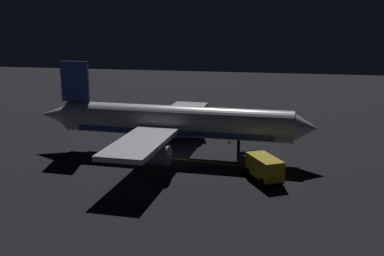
{
  "coord_description": "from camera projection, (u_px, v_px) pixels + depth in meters",
  "views": [
    {
      "loc": [
        50.55,
        12.44,
        15.9
      ],
      "look_at": [
        0.0,
        2.0,
        3.5
      ],
      "focal_mm": 42.24,
      "sensor_mm": 36.0,
      "label": 1
    }
  ],
  "objects": [
    {
      "name": "catering_truck",
      "position": [
        182.0,
        131.0,
        61.2
      ],
      "size": [
        3.84,
        6.16,
        2.5
      ],
      "color": "navy",
      "rests_on": "ground_plane"
    },
    {
      "name": "ground_crew_worker",
      "position": [
        247.0,
        162.0,
        49.08
      ],
      "size": [
        0.4,
        0.4,
        1.74
      ],
      "color": "black",
      "rests_on": "ground_plane"
    },
    {
      "name": "apron_guide_stripe",
      "position": [
        206.0,
        162.0,
        51.85
      ],
      "size": [
        2.84,
        18.1,
        0.01
      ],
      "primitive_type": "cube",
      "rotation": [
        0.0,
        0.0,
        -0.14
      ],
      "color": "gold",
      "rests_on": "ground_plane"
    },
    {
      "name": "traffic_cone_near_left",
      "position": [
        228.0,
        137.0,
        61.69
      ],
      "size": [
        0.5,
        0.5,
        0.55
      ],
      "color": "#EA590F",
      "rests_on": "ground_plane"
    },
    {
      "name": "traffic_cone_near_right",
      "position": [
        230.0,
        141.0,
        59.81
      ],
      "size": [
        0.5,
        0.5,
        0.55
      ],
      "color": "#EA590F",
      "rests_on": "ground_plane"
    },
    {
      "name": "ground_plane",
      "position": [
        176.0,
        156.0,
        54.32
      ],
      "size": [
        180.0,
        180.0,
        0.2
      ],
      "primitive_type": "cube",
      "color": "black"
    },
    {
      "name": "airliner",
      "position": [
        171.0,
        122.0,
        53.48
      ],
      "size": [
        29.08,
        33.96,
        11.01
      ],
      "color": "white",
      "rests_on": "ground_plane"
    },
    {
      "name": "baggage_truck",
      "position": [
        262.0,
        167.0,
        46.16
      ],
      "size": [
        6.54,
        4.98,
        2.46
      ],
      "color": "gold",
      "rests_on": "ground_plane"
    }
  ]
}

